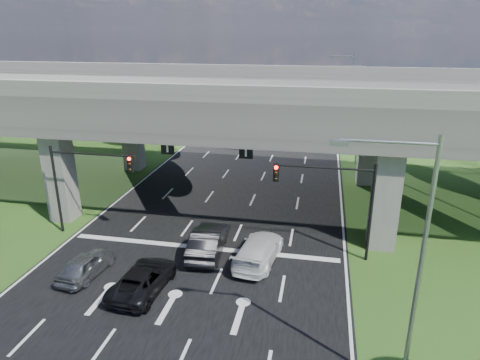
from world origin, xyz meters
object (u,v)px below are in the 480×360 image
(streetlight_beyond, at_px, (349,86))
(car_white, at_px, (258,250))
(streetlight_far, at_px, (356,106))
(car_trailing, at_px, (144,279))
(signal_right, at_px, (334,192))
(streetlight_near, at_px, (410,255))
(car_dark, at_px, (208,241))
(car_silver, at_px, (86,265))
(signal_left, at_px, (84,175))

(streetlight_beyond, xyz_separation_m, car_white, (-6.38, -37.45, -5.06))
(streetlight_far, distance_m, car_trailing, 28.63)
(signal_right, bearing_deg, car_white, -161.22)
(streetlight_near, bearing_deg, signal_right, 102.88)
(streetlight_near, xyz_separation_m, car_dark, (-9.52, 8.89, -4.98))
(signal_right, xyz_separation_m, car_silver, (-13.22, -4.78, -3.49))
(streetlight_far, height_order, streetlight_beyond, same)
(signal_right, bearing_deg, car_dark, -171.76)
(streetlight_beyond, distance_m, car_white, 38.33)
(signal_left, distance_m, streetlight_near, 20.56)
(signal_right, distance_m, streetlight_beyond, 36.17)
(car_silver, xyz_separation_m, car_trailing, (3.68, -0.72, 0.00))
(car_white, height_order, car_trailing, car_white)
(signal_left, distance_m, streetlight_beyond, 40.30)
(signal_left, xyz_separation_m, streetlight_near, (17.92, -9.94, 1.66))
(car_white, bearing_deg, car_dark, 1.06)
(streetlight_far, relative_size, car_white, 1.91)
(signal_left, relative_size, car_dark, 1.19)
(streetlight_far, relative_size, car_silver, 2.55)
(car_trailing, bearing_deg, streetlight_beyond, -101.77)
(streetlight_far, bearing_deg, car_white, -106.55)
(streetlight_beyond, bearing_deg, signal_left, -116.43)
(streetlight_beyond, bearing_deg, signal_right, -93.61)
(streetlight_beyond, height_order, car_trailing, streetlight_beyond)
(signal_left, xyz_separation_m, car_dark, (8.40, -1.05, -3.32))
(signal_left, bearing_deg, signal_right, 0.00)
(streetlight_beyond, xyz_separation_m, car_silver, (-15.50, -40.84, -5.15))
(signal_left, distance_m, car_dark, 9.09)
(car_white, relative_size, car_trailing, 1.09)
(streetlight_near, distance_m, streetlight_beyond, 46.00)
(signal_right, relative_size, car_white, 1.15)
(streetlight_beyond, bearing_deg, car_trailing, -105.87)
(car_dark, bearing_deg, streetlight_near, 133.31)
(car_white, bearing_deg, car_silver, 27.73)
(signal_right, xyz_separation_m, car_trailing, (-9.54, -5.51, -3.49))
(streetlight_far, xyz_separation_m, car_trailing, (-11.82, -25.56, -5.15))
(signal_right, bearing_deg, streetlight_near, -77.12)
(car_silver, relative_size, car_dark, 0.78)
(signal_left, distance_m, car_silver, 6.40)
(streetlight_beyond, distance_m, car_dark, 38.63)
(streetlight_far, xyz_separation_m, car_silver, (-15.50, -24.84, -5.15))
(streetlight_near, relative_size, car_white, 1.91)
(car_dark, bearing_deg, signal_right, -175.40)
(streetlight_near, bearing_deg, car_silver, 161.59)
(car_white, xyz_separation_m, car_trailing, (-5.44, -4.11, -0.09))
(car_dark, bearing_deg, streetlight_far, -117.92)
(signal_left, bearing_deg, streetlight_far, 48.22)
(streetlight_far, bearing_deg, signal_left, -131.78)
(streetlight_near, height_order, car_white, streetlight_near)
(streetlight_near, distance_m, car_dark, 13.95)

